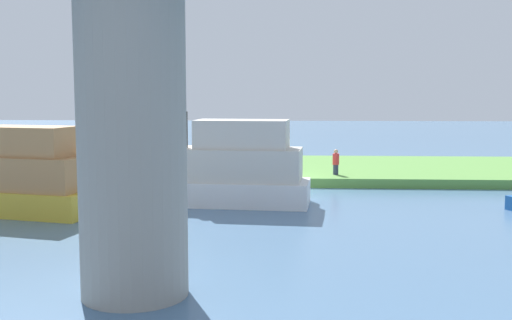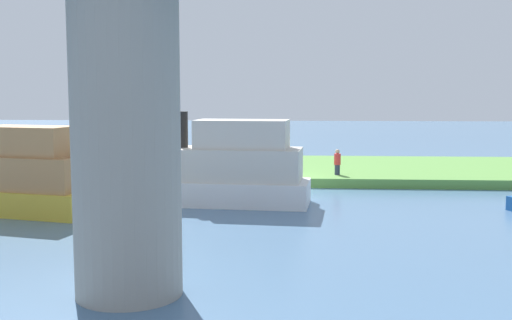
{
  "view_description": "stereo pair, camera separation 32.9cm",
  "coord_description": "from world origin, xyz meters",
  "px_view_note": "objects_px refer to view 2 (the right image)",
  "views": [
    {
      "loc": [
        -0.93,
        31.75,
        4.91
      ],
      "look_at": [
        0.6,
        5.0,
        2.0
      ],
      "focal_mm": 42.97,
      "sensor_mm": 36.0,
      "label": 1
    },
    {
      "loc": [
        -1.26,
        31.73,
        4.91
      ],
      "look_at": [
        0.6,
        5.0,
        2.0
      ],
      "focal_mm": 42.97,
      "sensor_mm": 36.0,
      "label": 2
    }
  ],
  "objects_px": {
    "mooring_post": "(195,165)",
    "motorboat_red": "(26,179)",
    "person_on_bank": "(337,162)",
    "houseboat_blue": "(225,170)",
    "bridge_pylon": "(126,129)",
    "riverboat_paddlewheel": "(13,177)"
  },
  "relations": [
    {
      "from": "person_on_bank",
      "to": "motorboat_red",
      "type": "relative_size",
      "value": 0.27
    },
    {
      "from": "bridge_pylon",
      "to": "motorboat_red",
      "type": "xyz_separation_m",
      "value": [
        9.76,
        -15.71,
        -3.5
      ]
    },
    {
      "from": "riverboat_paddlewheel",
      "to": "mooring_post",
      "type": "bearing_deg",
      "value": -123.18
    },
    {
      "from": "bridge_pylon",
      "to": "motorboat_red",
      "type": "relative_size",
      "value": 1.6
    },
    {
      "from": "mooring_post",
      "to": "houseboat_blue",
      "type": "relative_size",
      "value": 0.1
    },
    {
      "from": "bridge_pylon",
      "to": "houseboat_blue",
      "type": "height_order",
      "value": "bridge_pylon"
    },
    {
      "from": "bridge_pylon",
      "to": "motorboat_red",
      "type": "distance_m",
      "value": 18.83
    },
    {
      "from": "bridge_pylon",
      "to": "motorboat_red",
      "type": "bearing_deg",
      "value": -58.15
    },
    {
      "from": "mooring_post",
      "to": "motorboat_red",
      "type": "height_order",
      "value": "motorboat_red"
    },
    {
      "from": "bridge_pylon",
      "to": "person_on_bank",
      "type": "distance_m",
      "value": 20.24
    },
    {
      "from": "person_on_bank",
      "to": "mooring_post",
      "type": "relative_size",
      "value": 1.63
    },
    {
      "from": "houseboat_blue",
      "to": "riverboat_paddlewheel",
      "type": "height_order",
      "value": "houseboat_blue"
    },
    {
      "from": "bridge_pylon",
      "to": "mooring_post",
      "type": "height_order",
      "value": "bridge_pylon"
    },
    {
      "from": "bridge_pylon",
      "to": "riverboat_paddlewheel",
      "type": "xyz_separation_m",
      "value": [
        7.66,
        -9.99,
        -2.62
      ]
    },
    {
      "from": "bridge_pylon",
      "to": "person_on_bank",
      "type": "xyz_separation_m",
      "value": [
        -6.24,
        -19.04,
        -2.87
      ]
    },
    {
      "from": "bridge_pylon",
      "to": "houseboat_blue",
      "type": "bearing_deg",
      "value": -93.87
    },
    {
      "from": "person_on_bank",
      "to": "houseboat_blue",
      "type": "xyz_separation_m",
      "value": [
        5.4,
        6.52,
        0.33
      ]
    },
    {
      "from": "mooring_post",
      "to": "houseboat_blue",
      "type": "xyz_separation_m",
      "value": [
        -2.49,
        6.69,
        0.6
      ]
    },
    {
      "from": "mooring_post",
      "to": "houseboat_blue",
      "type": "distance_m",
      "value": 7.17
    },
    {
      "from": "person_on_bank",
      "to": "motorboat_red",
      "type": "bearing_deg",
      "value": 11.74
    },
    {
      "from": "person_on_bank",
      "to": "riverboat_paddlewheel",
      "type": "xyz_separation_m",
      "value": [
        13.91,
        9.04,
        0.26
      ]
    },
    {
      "from": "riverboat_paddlewheel",
      "to": "motorboat_red",
      "type": "bearing_deg",
      "value": -69.86
    }
  ]
}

